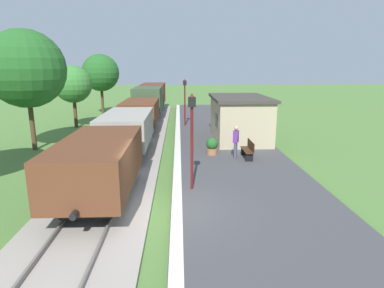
# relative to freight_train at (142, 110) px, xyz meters

# --- Properties ---
(ground_plane) EXTENTS (160.00, 160.00, 0.00)m
(ground_plane) POSITION_rel_freight_train_xyz_m (2.40, -15.33, -1.53)
(ground_plane) COLOR #517A38
(platform_slab) EXTENTS (6.00, 60.00, 0.25)m
(platform_slab) POSITION_rel_freight_train_xyz_m (5.60, -15.33, -1.40)
(platform_slab) COLOR #424244
(platform_slab) RESTS_ON ground
(platform_edge_stripe) EXTENTS (0.36, 60.00, 0.01)m
(platform_edge_stripe) POSITION_rel_freight_train_xyz_m (2.80, -15.33, -1.27)
(platform_edge_stripe) COLOR silver
(platform_edge_stripe) RESTS_ON platform_slab
(track_ballast) EXTENTS (3.80, 60.00, 0.12)m
(track_ballast) POSITION_rel_freight_train_xyz_m (-0.00, -15.33, -1.47)
(track_ballast) COLOR #9E9389
(track_ballast) RESTS_ON ground
(rail_near) EXTENTS (0.07, 60.00, 0.14)m
(rail_near) POSITION_rel_freight_train_xyz_m (0.72, -15.33, -1.34)
(rail_near) COLOR slate
(rail_near) RESTS_ON track_ballast
(rail_far) EXTENTS (0.07, 60.00, 0.14)m
(rail_far) POSITION_rel_freight_train_xyz_m (-0.72, -15.33, -1.34)
(rail_far) COLOR slate
(rail_far) RESTS_ON track_ballast
(freight_train) EXTENTS (2.50, 32.60, 2.72)m
(freight_train) POSITION_rel_freight_train_xyz_m (0.00, 0.00, 0.00)
(freight_train) COLOR brown
(freight_train) RESTS_ON rail_near
(station_hut) EXTENTS (3.50, 5.80, 2.78)m
(station_hut) POSITION_rel_freight_train_xyz_m (6.80, -4.83, 0.13)
(station_hut) COLOR tan
(station_hut) RESTS_ON platform_slab
(bench_near_hut) EXTENTS (0.42, 1.50, 0.91)m
(bench_near_hut) POSITION_rel_freight_train_xyz_m (6.47, -9.35, -0.80)
(bench_near_hut) COLOR #422819
(bench_near_hut) RESTS_ON platform_slab
(bench_down_platform) EXTENTS (0.42, 1.50, 0.91)m
(bench_down_platform) POSITION_rel_freight_train_xyz_m (6.47, 0.25, -0.80)
(bench_down_platform) COLOR #422819
(bench_down_platform) RESTS_ON platform_slab
(person_waiting) EXTENTS (0.36, 0.44, 1.71)m
(person_waiting) POSITION_rel_freight_train_xyz_m (5.80, -9.36, -0.34)
(person_waiting) COLOR #474C66
(person_waiting) RESTS_ON platform_slab
(potted_planter) EXTENTS (0.64, 0.64, 0.92)m
(potted_planter) POSITION_rel_freight_train_xyz_m (4.66, -8.55, -0.80)
(potted_planter) COLOR #9E6642
(potted_planter) RESTS_ON platform_slab
(lamp_post_near) EXTENTS (0.28, 0.28, 3.70)m
(lamp_post_near) POSITION_rel_freight_train_xyz_m (3.38, -13.56, 1.28)
(lamp_post_near) COLOR #591414
(lamp_post_near) RESTS_ON platform_slab
(lamp_post_far) EXTENTS (0.28, 0.28, 3.70)m
(lamp_post_far) POSITION_rel_freight_train_xyz_m (3.38, 0.38, 1.28)
(lamp_post_far) COLOR #591414
(lamp_post_far) RESTS_ON platform_slab
(tree_trackside_far) EXTENTS (4.44, 4.44, 6.98)m
(tree_trackside_far) POSITION_rel_freight_train_xyz_m (-5.81, -6.11, 3.22)
(tree_trackside_far) COLOR #4C3823
(tree_trackside_far) RESTS_ON ground
(tree_field_left) EXTENTS (2.97, 2.97, 5.00)m
(tree_field_left) POSITION_rel_freight_train_xyz_m (-5.56, 1.23, 1.97)
(tree_field_left) COLOR #4C3823
(tree_field_left) RESTS_ON ground
(tree_field_distant) EXTENTS (3.70, 3.70, 6.11)m
(tree_field_distant) POSITION_rel_freight_train_xyz_m (-4.97, 8.41, 2.72)
(tree_field_distant) COLOR #4C3823
(tree_field_distant) RESTS_ON ground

